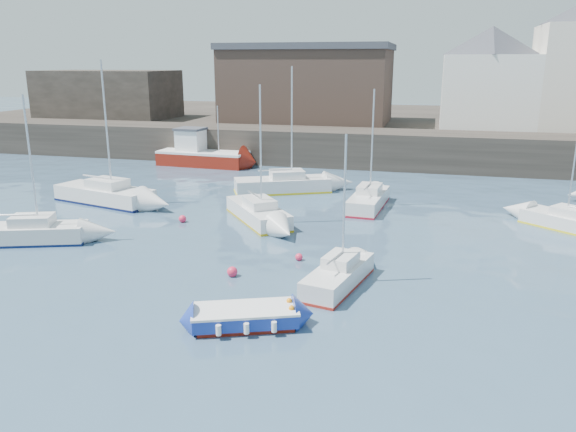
% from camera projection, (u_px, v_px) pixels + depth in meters
% --- Properties ---
extents(water, '(220.00, 220.00, 0.00)m').
position_uv_depth(water, '(184.00, 371.00, 16.33)').
color(water, '#2D4760').
rests_on(water, ground).
extents(quay_wall, '(90.00, 5.00, 3.00)m').
position_uv_depth(quay_wall, '(355.00, 148.00, 48.59)').
color(quay_wall, '#28231E').
rests_on(quay_wall, ground).
extents(land_strip, '(90.00, 32.00, 2.80)m').
position_uv_depth(land_strip, '(376.00, 127.00, 65.40)').
color(land_strip, '#28231E').
rests_on(land_strip, ground).
extents(bldg_east_d, '(11.14, 11.14, 8.95)m').
position_uv_depth(bldg_east_d, '(489.00, 77.00, 50.42)').
color(bldg_east_d, white).
rests_on(bldg_east_d, land_strip).
extents(warehouse, '(16.40, 10.40, 7.60)m').
position_uv_depth(warehouse, '(308.00, 83.00, 56.15)').
color(warehouse, '#3D2D26').
rests_on(warehouse, land_strip).
extents(bldg_west, '(14.00, 8.00, 5.00)m').
position_uv_depth(bldg_west, '(108.00, 94.00, 60.91)').
color(bldg_west, '#353028').
rests_on(bldg_west, land_strip).
extents(blue_dinghy, '(3.89, 2.77, 0.68)m').
position_uv_depth(blue_dinghy, '(245.00, 316.00, 19.01)').
color(blue_dinghy, maroon).
rests_on(blue_dinghy, ground).
extents(fishing_boat, '(7.94, 3.37, 5.15)m').
position_uv_depth(fishing_boat, '(201.00, 154.00, 48.60)').
color(fishing_boat, maroon).
rests_on(fishing_boat, ground).
extents(sailboat_a, '(5.84, 3.56, 7.24)m').
position_uv_depth(sailboat_a, '(29.00, 233.00, 27.83)').
color(sailboat_a, silver).
rests_on(sailboat_a, ground).
extents(sailboat_b, '(5.10, 5.78, 7.56)m').
position_uv_depth(sailboat_b, '(258.00, 212.00, 31.67)').
color(sailboat_b, silver).
rests_on(sailboat_b, ground).
extents(sailboat_c, '(2.41, 4.80, 6.05)m').
position_uv_depth(sailboat_c, '(339.00, 275.00, 22.45)').
color(sailboat_c, silver).
rests_on(sailboat_c, ground).
extents(sailboat_d, '(5.56, 4.94, 7.22)m').
position_uv_depth(sailboat_d, '(576.00, 223.00, 29.80)').
color(sailboat_d, silver).
rests_on(sailboat_d, ground).
extents(sailboat_e, '(7.19, 3.83, 8.83)m').
position_uv_depth(sailboat_e, '(105.00, 194.00, 35.66)').
color(sailboat_e, silver).
rests_on(sailboat_e, ground).
extents(sailboat_f, '(2.17, 5.61, 7.15)m').
position_uv_depth(sailboat_f, '(368.00, 200.00, 34.53)').
color(sailboat_f, silver).
rests_on(sailboat_f, ground).
extents(sailboat_h, '(6.81, 4.72, 8.43)m').
position_uv_depth(sailboat_h, '(283.00, 184.00, 38.67)').
color(sailboat_h, silver).
rests_on(sailboat_h, ground).
extents(buoy_near, '(0.44, 0.44, 0.44)m').
position_uv_depth(buoy_near, '(232.00, 276.00, 23.58)').
color(buoy_near, '#E9264A').
rests_on(buoy_near, ground).
extents(buoy_mid, '(0.34, 0.34, 0.34)m').
position_uv_depth(buoy_mid, '(299.00, 260.00, 25.47)').
color(buoy_mid, '#E9264A').
rests_on(buoy_mid, ground).
extents(buoy_far, '(0.42, 0.42, 0.42)m').
position_uv_depth(buoy_far, '(183.00, 222.00, 31.52)').
color(buoy_far, '#E9264A').
rests_on(buoy_far, ground).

